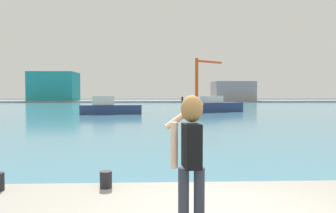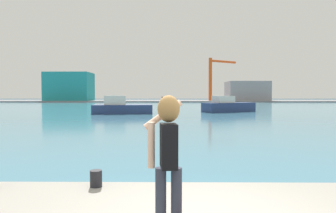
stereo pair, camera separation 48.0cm
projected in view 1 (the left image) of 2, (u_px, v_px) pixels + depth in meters
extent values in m
plane|color=#334751|center=(162.00, 107.00, 54.11)|extent=(220.00, 220.00, 0.00)
cube|color=teal|center=(161.00, 107.00, 56.11)|extent=(140.00, 100.00, 0.02)
cube|color=gray|center=(159.00, 101.00, 96.04)|extent=(140.00, 20.00, 0.37)
cylinder|color=#2D3342|center=(184.00, 200.00, 3.93)|extent=(0.14, 0.14, 0.82)
cylinder|color=#2D3342|center=(199.00, 199.00, 3.93)|extent=(0.14, 0.14, 0.82)
cube|color=black|center=(192.00, 146.00, 3.90)|extent=(0.24, 0.36, 0.56)
sphere|color=#E0B293|center=(192.00, 109.00, 3.88)|extent=(0.22, 0.22, 0.22)
ellipsoid|color=olive|center=(192.00, 109.00, 3.86)|extent=(0.28, 0.26, 0.34)
cylinder|color=#E0B293|center=(174.00, 145.00, 3.89)|extent=(0.09, 0.09, 0.58)
cylinder|color=#E0B293|center=(184.00, 115.00, 4.10)|extent=(0.53, 0.15, 0.40)
cube|color=black|center=(182.00, 102.00, 4.21)|extent=(0.02, 0.07, 0.14)
cylinder|color=black|center=(106.00, 179.00, 5.77)|extent=(0.23, 0.23, 0.31)
cube|color=navy|center=(111.00, 109.00, 35.83)|extent=(7.14, 3.35, 1.05)
cube|color=silver|center=(104.00, 100.00, 35.65)|extent=(2.62, 2.17, 1.08)
cube|color=navy|center=(217.00, 107.00, 40.04)|extent=(7.28, 5.30, 1.19)
cube|color=silver|center=(212.00, 99.00, 39.56)|extent=(2.97, 2.65, 0.87)
cube|color=teal|center=(54.00, 86.00, 92.68)|extent=(13.24, 9.50, 8.51)
cube|color=gray|center=(232.00, 91.00, 95.60)|extent=(11.98, 10.63, 5.80)
cylinder|color=#D84C19|center=(197.00, 79.00, 93.07)|extent=(1.00, 1.00, 12.81)
cylinder|color=#D84C19|center=(209.00, 62.00, 95.90)|extent=(9.01, 6.37, 0.70)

